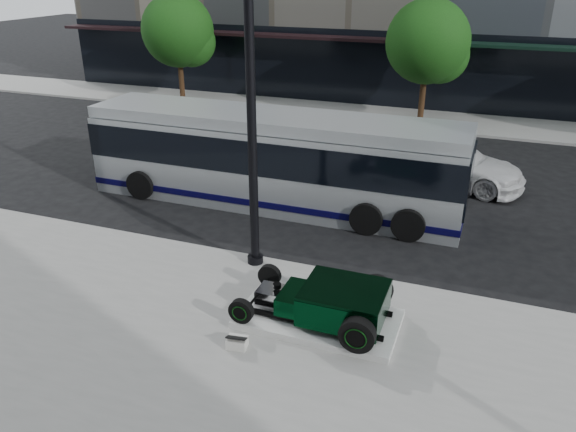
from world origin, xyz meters
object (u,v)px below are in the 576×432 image
at_px(lamppost, 252,134).
at_px(white_sedan, 448,162).
at_px(transit_bus, 274,158).
at_px(hot_rod, 334,302).

relative_size(lamppost, white_sedan, 1.39).
relative_size(lamppost, transit_bus, 0.61).
distance_m(hot_rod, lamppost, 4.34).
bearing_deg(hot_rod, white_sedan, 82.80).
bearing_deg(hot_rod, transit_bus, 122.03).
xyz_separation_m(hot_rod, transit_bus, (-3.83, 6.12, 0.79)).
bearing_deg(transit_bus, hot_rod, -57.97).
bearing_deg(white_sedan, transit_bus, 140.85).
height_order(hot_rod, lamppost, lamppost).
bearing_deg(lamppost, transit_bus, 105.62).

